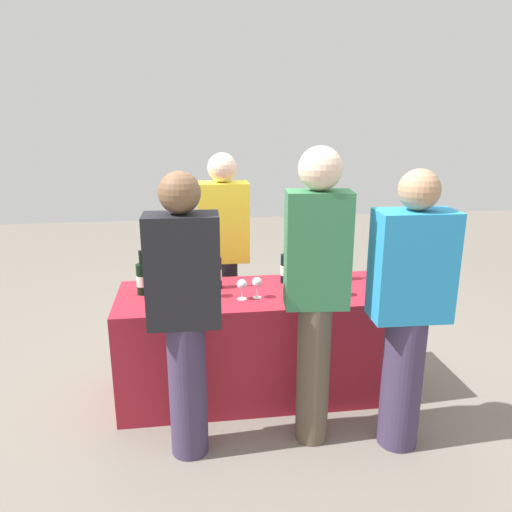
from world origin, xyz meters
TOP-DOWN VIEW (x-y plane):
  - ground_plane at (0.00, 0.00)m, footprint 12.00×12.00m
  - tasting_table at (0.00, 0.00)m, footprint 1.84×0.68m
  - wine_bottle_0 at (-0.75, 0.06)m, footprint 0.08×0.08m
  - wine_bottle_1 at (-0.53, 0.16)m, footprint 0.08×0.08m
  - wine_bottle_2 at (-0.43, 0.11)m, footprint 0.08×0.08m
  - wine_bottle_3 at (-0.25, 0.11)m, footprint 0.07×0.07m
  - wine_bottle_4 at (0.23, 0.16)m, footprint 0.07×0.07m
  - wine_bottle_5 at (0.60, 0.16)m, footprint 0.07×0.07m
  - wine_glass_0 at (-0.52, -0.14)m, footprint 0.06×0.06m
  - wine_glass_1 at (-0.29, -0.06)m, footprint 0.07×0.07m
  - wine_glass_2 at (-0.11, -0.12)m, footprint 0.07×0.07m
  - wine_glass_3 at (-0.01, -0.11)m, footprint 0.07×0.07m
  - wine_glass_4 at (0.31, -0.11)m, footprint 0.06×0.06m
  - wine_glass_5 at (0.53, -0.14)m, footprint 0.07×0.07m
  - server_pouring at (-0.17, 0.57)m, footprint 0.38×0.22m
  - guest_0 at (-0.47, -0.59)m, footprint 0.39×0.22m
  - guest_1 at (0.26, -0.57)m, footprint 0.37×0.23m
  - guest_2 at (0.76, -0.68)m, footprint 0.43×0.25m

SIDE VIEW (x-z plane):
  - ground_plane at x=0.00m, z-range 0.00..0.00m
  - tasting_table at x=0.00m, z-range 0.00..0.74m
  - wine_glass_5 at x=0.53m, z-range 0.77..0.90m
  - wine_glass_0 at x=-0.52m, z-range 0.77..0.90m
  - wine_glass_2 at x=-0.11m, z-range 0.77..0.90m
  - wine_glass_4 at x=0.31m, z-range 0.77..0.91m
  - wine_glass_3 at x=-0.01m, z-range 0.77..0.91m
  - wine_bottle_4 at x=0.23m, z-range 0.70..0.99m
  - wine_bottle_0 at x=-0.75m, z-range 0.70..1.00m
  - wine_glass_1 at x=-0.29m, z-range 0.78..0.93m
  - wine_bottle_5 at x=0.60m, z-range 0.70..1.01m
  - wine_bottle_3 at x=-0.25m, z-range 0.70..1.01m
  - wine_bottle_2 at x=-0.43m, z-range 0.70..1.02m
  - wine_bottle_1 at x=-0.53m, z-range 0.70..1.03m
  - guest_2 at x=0.76m, z-range 0.06..1.68m
  - guest_0 at x=-0.47m, z-range 0.07..1.69m
  - server_pouring at x=-0.17m, z-range 0.07..1.69m
  - guest_1 at x=0.26m, z-range 0.10..1.84m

